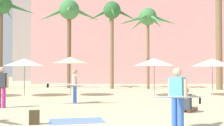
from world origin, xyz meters
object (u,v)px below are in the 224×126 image
palm_tree_center (148,20)px  person_far_left (187,103)px  palm_tree_far_right (69,15)px  backpack (34,118)px  palm_tree_far_left (112,16)px  beach_towel (76,121)px  palm_tree_left (1,9)px  cafe_umbrella_0 (154,62)px  cafe_umbrella_6 (71,60)px  cafe_umbrella_2 (25,62)px  person_far_right (75,85)px  person_near_right (2,85)px  person_mid_center (179,96)px  cafe_umbrella_4 (212,62)px

palm_tree_center → person_far_left: bearing=-91.6°
palm_tree_far_right → backpack: 18.13m
palm_tree_far_left → beach_towel: bearing=-94.8°
palm_tree_left → palm_tree_far_right: (5.94, 0.16, -0.44)m
cafe_umbrella_0 → palm_tree_left: bearing=148.3°
palm_tree_left → cafe_umbrella_6: (7.05, -7.22, -4.71)m
palm_tree_far_left → palm_tree_far_right: size_ratio=0.96×
palm_tree_far_left → cafe_umbrella_2: 9.72m
cafe_umbrella_0 → backpack: 10.67m
palm_tree_far_right → backpack: size_ratio=18.71×
palm_tree_center → palm_tree_left: bearing=176.8°
cafe_umbrella_6 → beach_towel: (1.37, -9.04, -2.20)m
cafe_umbrella_6 → person_far_right: size_ratio=0.79×
palm_tree_left → person_far_right: size_ratio=2.72×
cafe_umbrella_0 → person_near_right: cafe_umbrella_0 is taller
person_mid_center → beach_towel: bearing=-68.6°
palm_tree_center → person_far_right: size_ratio=2.27×
person_mid_center → palm_tree_center: bearing=-138.1°
person_mid_center → palm_tree_left: bearing=-100.3°
cafe_umbrella_4 → backpack: 13.04m
cafe_umbrella_4 → cafe_umbrella_6: bearing=179.5°
person_far_right → person_mid_center: bearing=-70.1°
person_mid_center → person_near_right: (-6.41, 4.59, 0.04)m
person_far_left → person_near_right: (-7.55, 1.29, 0.62)m
backpack → person_mid_center: person_mid_center is taller
palm_tree_left → beach_towel: 19.57m
person_mid_center → person_far_right: size_ratio=0.74×
palm_tree_left → beach_towel: palm_tree_left is taller
cafe_umbrella_4 → cafe_umbrella_6: cafe_umbrella_6 is taller
palm_tree_far_left → palm_tree_left: palm_tree_left is taller
palm_tree_far_right → beach_towel: palm_tree_far_right is taller
palm_tree_left → cafe_umbrella_6: 11.13m
palm_tree_left → cafe_umbrella_2: size_ratio=3.37×
palm_tree_far_left → cafe_umbrella_4: palm_tree_far_left is taller
palm_tree_center → cafe_umbrella_4: (3.15, -6.57, -3.79)m
person_far_left → cafe_umbrella_6: bearing=73.5°
palm_tree_far_right → cafe_umbrella_6: bearing=-81.5°
palm_tree_far_right → cafe_umbrella_6: palm_tree_far_right is taller
palm_tree_left → person_far_left: bearing=-49.1°
palm_tree_left → cafe_umbrella_4: bearing=-24.5°
cafe_umbrella_6 → cafe_umbrella_2: bearing=-175.9°
palm_tree_far_left → cafe_umbrella_0: 8.52m
palm_tree_center → palm_tree_far_right: 6.95m
person_near_right → cafe_umbrella_4: bearing=-60.9°
cafe_umbrella_6 → palm_tree_far_left: bearing=68.0°
cafe_umbrella_2 → person_mid_center: size_ratio=1.09×
palm_tree_left → backpack: size_ratio=19.80×
palm_tree_center → cafe_umbrella_6: palm_tree_center is taller
cafe_umbrella_6 → person_far_left: size_ratio=2.43×
cafe_umbrella_6 → person_far_right: bearing=-80.1°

